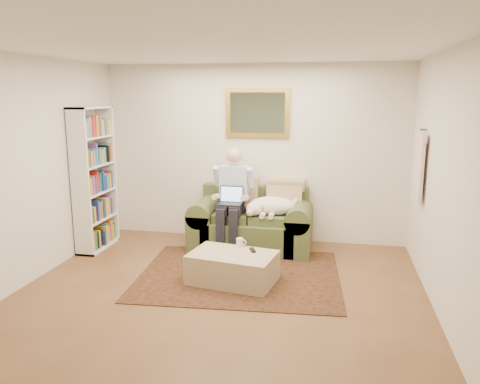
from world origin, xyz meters
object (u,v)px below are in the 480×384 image
(sleeping_dog, at_px, (272,206))
(seated_man, at_px, (232,201))
(coffee_mug, at_px, (240,242))
(bookshelf, at_px, (94,179))
(laptop, at_px, (231,199))
(ottoman, at_px, (233,268))
(sofa, at_px, (252,228))

(sleeping_dog, bearing_deg, seated_man, -172.87)
(seated_man, xyz_separation_m, coffee_mug, (0.29, -0.87, -0.31))
(sleeping_dog, distance_m, bookshelf, 2.52)
(seated_man, bearing_deg, laptop, -90.00)
(ottoman, relative_size, coffee_mug, 9.73)
(laptop, relative_size, bookshelf, 0.16)
(laptop, distance_m, ottoman, 1.25)
(laptop, bearing_deg, seated_man, 90.00)
(sleeping_dog, xyz_separation_m, coffee_mug, (-0.27, -0.94, -0.24))
(sofa, height_order, coffee_mug, sofa)
(seated_man, xyz_separation_m, bookshelf, (-1.91, -0.28, 0.29))
(laptop, distance_m, sleeping_dog, 0.58)
(coffee_mug, bearing_deg, ottoman, -95.88)
(ottoman, distance_m, bookshelf, 2.48)
(laptop, xyz_separation_m, coffee_mug, (0.29, -0.81, -0.34))
(laptop, height_order, ottoman, laptop)
(seated_man, height_order, laptop, seated_man)
(sofa, bearing_deg, sleeping_dog, -15.74)
(sofa, relative_size, laptop, 5.15)
(coffee_mug, xyz_separation_m, bookshelf, (-2.20, 0.59, 0.60))
(seated_man, height_order, bookshelf, bookshelf)
(sofa, xyz_separation_m, sleeping_dog, (0.30, -0.09, 0.36))
(sleeping_dog, bearing_deg, ottoman, -103.69)
(sofa, distance_m, laptop, 0.57)
(sofa, relative_size, bookshelf, 0.85)
(sofa, xyz_separation_m, coffee_mug, (0.04, -1.03, 0.11))
(sofa, relative_size, coffee_mug, 16.96)
(seated_man, height_order, ottoman, seated_man)
(bookshelf, bearing_deg, coffee_mug, -15.02)
(sleeping_dog, distance_m, ottoman, 1.33)
(seated_man, relative_size, sleeping_dog, 2.04)
(seated_man, relative_size, ottoman, 1.47)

